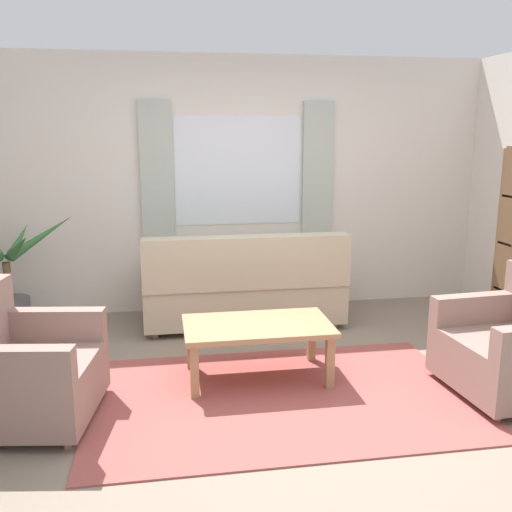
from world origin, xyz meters
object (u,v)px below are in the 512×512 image
(potted_plant, at_px, (8,282))
(armchair_left, at_px, (20,369))
(couch, at_px, (244,288))
(coffee_table, at_px, (257,331))

(potted_plant, bearing_deg, armchair_left, -74.40)
(couch, distance_m, armchair_left, 2.35)
(couch, height_order, potted_plant, potted_plant)
(coffee_table, height_order, potted_plant, potted_plant)
(couch, height_order, armchair_left, couch)
(potted_plant, bearing_deg, couch, -4.26)
(armchair_left, distance_m, potted_plant, 1.87)
(armchair_left, distance_m, coffee_table, 1.65)
(couch, bearing_deg, potted_plant, -4.26)
(armchair_left, height_order, potted_plant, potted_plant)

